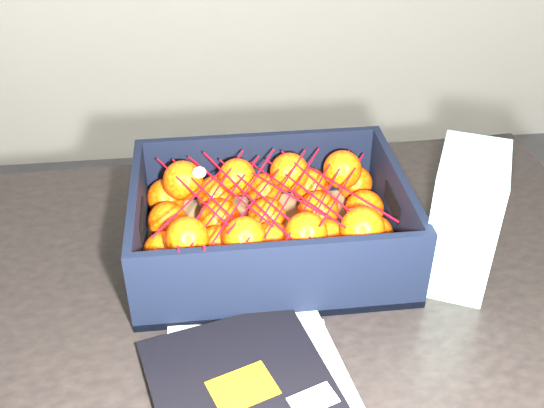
{
  "coord_description": "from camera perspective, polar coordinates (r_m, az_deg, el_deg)",
  "views": [
    {
      "loc": [
        -0.37,
        -0.63,
        1.38
      ],
      "look_at": [
        -0.28,
        0.11,
        0.86
      ],
      "focal_mm": 42.4,
      "sensor_mm": 36.0,
      "label": 1
    }
  ],
  "objects": [
    {
      "name": "retail_carton",
      "position": [
        0.94,
        16.65,
        -1.27
      ],
      "size": [
        0.14,
        0.16,
        0.2
      ],
      "primitive_type": "cube",
      "rotation": [
        0.0,
        0.0,
        -0.44
      ],
      "color": "white",
      "rests_on": "table"
    },
    {
      "name": "produce_crate",
      "position": [
        0.98,
        -0.21,
        -2.37
      ],
      "size": [
        0.4,
        0.3,
        0.13
      ],
      "color": "olive",
      "rests_on": "table"
    },
    {
      "name": "table",
      "position": [
        0.99,
        -2.25,
        -12.66
      ],
      "size": [
        1.23,
        0.85,
        0.75
      ],
      "color": "black",
      "rests_on": "ground"
    },
    {
      "name": "magazine_stack",
      "position": [
        0.78,
        -1.38,
        -17.57
      ],
      "size": [
        0.28,
        0.32,
        0.02
      ],
      "color": "silver",
      "rests_on": "table"
    },
    {
      "name": "mesh_net",
      "position": [
        0.93,
        -0.51,
        0.73
      ],
      "size": [
        0.33,
        0.27,
        0.09
      ],
      "color": "red",
      "rests_on": "clementine_heap"
    },
    {
      "name": "clementine_heap",
      "position": [
        0.96,
        -0.22,
        -1.61
      ],
      "size": [
        0.38,
        0.28,
        0.11
      ],
      "color": "#FF4205",
      "rests_on": "produce_crate"
    }
  ]
}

